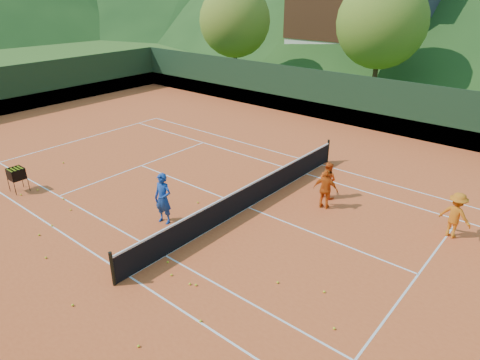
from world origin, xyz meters
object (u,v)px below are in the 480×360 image
Objects in this scene: coach at (163,199)px; tennis_net at (248,196)px; chalet_left at (365,8)px; student_a at (328,180)px; student_d at (455,215)px; student_b at (326,189)px; ball_hopper at (16,174)px.

coach is 0.15× the size of tennis_net.
tennis_net is 32.04m from chalet_left.
student_d reaches higher than student_a.
coach is 5.95m from student_b.
student_d is at bearing -58.76° from chalet_left.
coach is 9.81m from student_d.
tennis_net is (-2.22, -1.83, -0.28)m from student_b.
chalet_left is at bearing -49.79° from student_d.
tennis_net is (-1.81, -2.71, -0.23)m from student_a.
student_a is at bearing 46.91° from coach.
ball_hopper is at bearing -148.77° from tennis_net.
coach is 34.12m from chalet_left.
ball_hopper is at bearing -86.81° from chalet_left.
ball_hopper is at bearing 36.81° from student_d.
student_a is 0.11× the size of chalet_left.
ball_hopper is at bearing 18.82° from student_b.
student_a is 0.94× the size of student_b.
chalet_left is at bearing 93.37° from coach.
coach is at bearing 18.38° from ball_hopper.
student_b is 4.39m from student_d.
chalet_left reaches higher than tennis_net.
tennis_net is (1.60, 2.74, -0.43)m from coach.
student_b reaches higher than student_a.
student_a is at bearing 37.56° from ball_hopper.
student_b is at bearing 21.77° from student_d.
ball_hopper is (-14.55, -7.69, -0.05)m from student_d.
student_b is at bearing 39.50° from tennis_net.
ball_hopper is 35.28m from chalet_left.
student_b is 0.11× the size of chalet_left.
ball_hopper is at bearing 44.91° from student_a.
student_d is 7.08m from tennis_net.
student_b is 0.97× the size of student_d.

